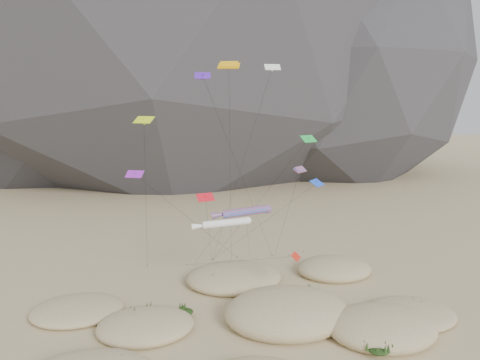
# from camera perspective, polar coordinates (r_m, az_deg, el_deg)

# --- Properties ---
(ground) EXTENTS (500.00, 500.00, 0.00)m
(ground) POSITION_cam_1_polar(r_m,az_deg,el_deg) (52.91, 3.51, -18.38)
(ground) COLOR #CCB789
(ground) RESTS_ON ground
(dunes) EXTENTS (48.54, 35.46, 4.36)m
(dunes) POSITION_cam_1_polar(r_m,az_deg,el_deg) (55.20, 2.04, -16.27)
(dunes) COLOR #CCB789
(dunes) RESTS_ON ground
(dune_grass) EXTENTS (41.53, 28.34, 1.46)m
(dune_grass) POSITION_cam_1_polar(r_m,az_deg,el_deg) (54.68, -0.35, -16.41)
(dune_grass) COLOR black
(dune_grass) RESTS_ON ground
(kite_stakes) EXTENTS (25.49, 3.62, 0.30)m
(kite_stakes) POSITION_cam_1_polar(r_m,az_deg,el_deg) (74.84, -0.25, -9.59)
(kite_stakes) COLOR #3F2D1E
(kite_stakes) RESTS_ON ground
(rainbow_tube_kite) EXTENTS (8.45, 13.66, 11.42)m
(rainbow_tube_kite) POSITION_cam_1_polar(r_m,az_deg,el_deg) (60.95, 0.41, -3.92)
(rainbow_tube_kite) COLOR red
(rainbow_tube_kite) RESTS_ON ground
(white_tube_kite) EXTENTS (7.61, 13.76, 10.27)m
(white_tube_kite) POSITION_cam_1_polar(r_m,az_deg,el_deg) (59.42, -2.09, -5.29)
(white_tube_kite) COLOR white
(white_tube_kite) RESTS_ON ground
(orange_parafoil) EXTENTS (4.25, 12.90, 29.57)m
(orange_parafoil) POSITION_cam_1_polar(r_m,az_deg,el_deg) (58.22, -1.38, 13.45)
(orange_parafoil) COLOR #E4A00C
(orange_parafoil) RESTS_ON ground
(multi_parafoil) EXTENTS (2.26, 10.14, 15.94)m
(multi_parafoil) POSITION_cam_1_polar(r_m,az_deg,el_deg) (64.64, 7.29, 1.13)
(multi_parafoil) COLOR #FD1A30
(multi_parafoil) RESTS_ON ground
(delta_kites) EXTENTS (24.95, 18.87, 29.44)m
(delta_kites) POSITION_cam_1_polar(r_m,az_deg,el_deg) (58.26, -0.94, 3.02)
(delta_kites) COLOR #CBE718
(delta_kites) RESTS_ON ground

